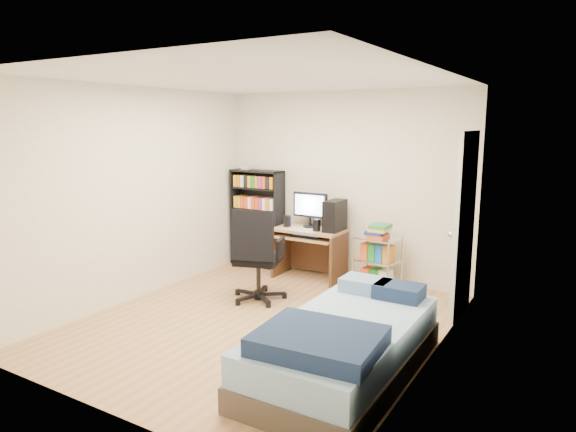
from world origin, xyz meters
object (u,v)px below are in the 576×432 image
Objects in this scene: media_shelf at (257,217)px; computer_desk at (317,233)px; office_chair at (257,272)px; bed at (344,346)px.

computer_desk is (1.07, -0.14, -0.10)m from media_shelf.
computer_desk is at bearing -7.62° from media_shelf.
office_chair is (-0.19, -1.14, -0.27)m from computer_desk.
bed is at bearing -57.60° from computer_desk.
computer_desk reaches higher than bed.
media_shelf is 1.08m from computer_desk.
computer_desk is 2.74m from bed.
media_shelf is 1.32× the size of office_chair.
media_shelf is at bearing 172.38° from computer_desk.
media_shelf reaches higher than computer_desk.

